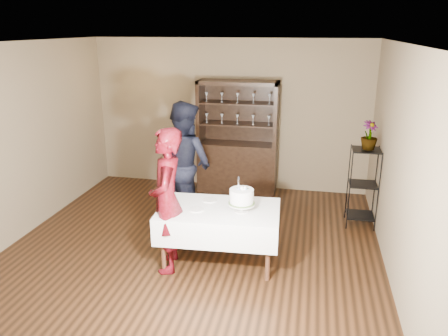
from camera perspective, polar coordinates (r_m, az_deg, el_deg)
The scene contains 14 objects.
floor at distance 6.12m, azimuth -3.89°, elevation -10.15°, with size 5.00×5.00×0.00m, color black.
ceiling at distance 5.40m, azimuth -4.52°, elevation 16.01°, with size 5.00×5.00×0.00m, color silver.
back_wall at distance 7.98m, azimuth 0.72°, elevation 6.93°, with size 5.00×0.02×2.70m, color #76654C.
wall_left at distance 6.72m, azimuth -25.18°, elevation 3.09°, with size 0.02×5.00×2.70m, color #76654C.
wall_right at distance 5.50m, azimuth 21.76°, elevation 0.50°, with size 0.02×5.00×2.70m, color #76654C.
china_hutch at distance 7.87m, azimuth 1.79°, elevation 1.62°, with size 1.40×0.48×2.00m.
plant_etagere at distance 6.81m, azimuth 17.69°, elevation -2.01°, with size 0.42×0.42×1.20m.
cake_table at distance 5.49m, azimuth -0.65°, elevation -6.98°, with size 1.54×1.01×0.74m.
woman at distance 5.29m, azimuth -7.47°, elevation -4.27°, with size 0.65×0.43×1.79m, color #370505.
man at distance 6.50m, azimuth -5.14°, elevation 0.53°, with size 0.91×0.71×1.88m, color black.
cake at distance 5.27m, azimuth 2.31°, elevation -3.88°, with size 0.33×0.33×0.45m.
plate_near at distance 5.38m, azimuth -3.61°, elevation -5.43°, with size 0.18×0.18×0.01m, color white.
plate_far at distance 5.65m, azimuth -1.89°, elevation -4.20°, with size 0.19×0.19×0.01m, color white.
potted_plant at distance 6.61m, azimuth 18.45°, elevation 4.07°, with size 0.23×0.23×0.42m, color #486630.
Camera 1 is at (1.50, -5.18, 2.89)m, focal length 35.00 mm.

